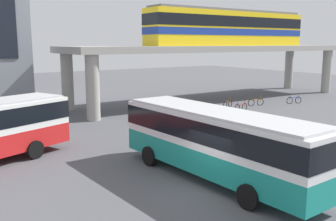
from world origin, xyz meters
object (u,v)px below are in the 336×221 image
at_px(train, 230,27).
at_px(bicycle_red, 241,107).
at_px(bus_main, 216,137).
at_px(bicycle_orange, 256,102).
at_px(bicycle_blue, 294,100).
at_px(pedestrian_near_building, 206,120).
at_px(bicycle_brown, 228,104).

distance_m(train, bicycle_red, 10.94).
height_order(bus_main, bicycle_orange, bus_main).
bearing_deg(bicycle_blue, bicycle_orange, 163.44).
relative_size(bus_main, pedestrian_near_building, 6.24).
relative_size(train, pedestrian_near_building, 11.45).
xyz_separation_m(bicycle_orange, pedestrian_near_building, (-11.38, -5.87, 0.49)).
bearing_deg(bicycle_orange, train, 78.58).
distance_m(bicycle_red, bicycle_orange, 3.73).
height_order(bicycle_blue, bicycle_brown, same).
height_order(bus_main, bicycle_red, bus_main).
bearing_deg(train, pedestrian_near_building, -138.36).
relative_size(bicycle_red, bicycle_blue, 1.03).
distance_m(bus_main, bicycle_orange, 22.13).
distance_m(bus_main, pedestrian_near_building, 9.87).
bearing_deg(bus_main, bicycle_orange, 38.19).
xyz_separation_m(train, bicycle_red, (-4.51, -6.58, -7.49)).
xyz_separation_m(bus_main, pedestrian_near_building, (5.96, 7.78, -1.14)).
bearing_deg(bicycle_blue, bus_main, -150.22).
bearing_deg(pedestrian_near_building, bicycle_brown, 38.57).
bearing_deg(bicycle_orange, bicycle_brown, 167.13).
xyz_separation_m(train, bus_main, (-18.40, -18.84, -5.86)).
bearing_deg(bus_main, train, 45.68).
bearing_deg(bicycle_orange, bus_main, -141.81).
distance_m(bicycle_blue, pedestrian_near_building, 16.33).
xyz_separation_m(train, bicycle_blue, (3.23, -6.46, -7.49)).
height_order(bus_main, bicycle_brown, bus_main).
height_order(train, bicycle_brown, train).
height_order(bicycle_brown, pedestrian_near_building, pedestrian_near_building).
bearing_deg(bicycle_blue, bicycle_brown, 164.98).
distance_m(bicycle_red, bicycle_brown, 2.13).
distance_m(bicycle_blue, bicycle_brown, 7.67).
bearing_deg(bicycle_red, bus_main, -138.56).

